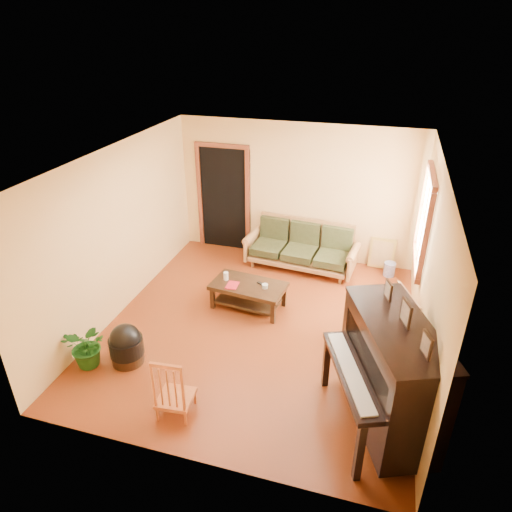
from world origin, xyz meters
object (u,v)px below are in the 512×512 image
(coffee_table, at_px, (249,296))
(piano, at_px, (390,376))
(armchair, at_px, (381,320))
(footstool, at_px, (127,348))
(potted_plant, at_px, (88,346))
(red_chair, at_px, (174,384))
(ceramic_crock, at_px, (389,269))
(sofa, at_px, (301,247))

(coffee_table, relative_size, piano, 0.74)
(armchair, xyz_separation_m, piano, (0.13, -1.45, 0.28))
(footstool, relative_size, potted_plant, 0.72)
(piano, relative_size, red_chair, 1.83)
(potted_plant, bearing_deg, armchair, 22.51)
(armchair, bearing_deg, potted_plant, 178.55)
(armchair, distance_m, ceramic_crock, 2.13)
(footstool, distance_m, red_chair, 1.23)
(potted_plant, bearing_deg, piano, 1.32)
(footstool, bearing_deg, sofa, 62.21)
(footstool, bearing_deg, ceramic_crock, 45.70)
(piano, bearing_deg, potted_plant, 159.07)
(coffee_table, bearing_deg, footstool, -124.40)
(coffee_table, height_order, footstool, footstool)
(coffee_table, relative_size, potted_plant, 1.84)
(armchair, relative_size, potted_plant, 1.33)
(armchair, height_order, footstool, armchair)
(potted_plant, bearing_deg, coffee_table, 49.99)
(piano, xyz_separation_m, ceramic_crock, (-0.04, 3.56, -0.57))
(sofa, distance_m, armchair, 2.49)
(ceramic_crock, height_order, potted_plant, potted_plant)
(ceramic_crock, relative_size, potted_plant, 0.41)
(armchair, xyz_separation_m, potted_plant, (-3.72, -1.54, -0.11))
(coffee_table, height_order, armchair, armchair)
(sofa, distance_m, piano, 3.80)
(sofa, height_order, ceramic_crock, sofa)
(sofa, bearing_deg, red_chair, -94.53)
(footstool, height_order, red_chair, red_chair)
(footstool, height_order, ceramic_crock, footstool)
(footstool, xyz_separation_m, potted_plant, (-0.45, -0.21, 0.10))
(armchair, relative_size, footstool, 1.85)
(piano, bearing_deg, coffee_table, 117.51)
(ceramic_crock, bearing_deg, piano, -89.38)
(ceramic_crock, bearing_deg, armchair, -92.41)
(red_chair, bearing_deg, coffee_table, 81.13)
(coffee_table, xyz_separation_m, potted_plant, (-1.64, -1.95, 0.11))
(potted_plant, bearing_deg, sofa, 58.08)
(sofa, bearing_deg, coffee_table, -103.58)
(armchair, bearing_deg, footstool, 178.18)
(coffee_table, height_order, red_chair, red_chair)
(armchair, height_order, ceramic_crock, armchair)
(sofa, bearing_deg, ceramic_crock, 11.21)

